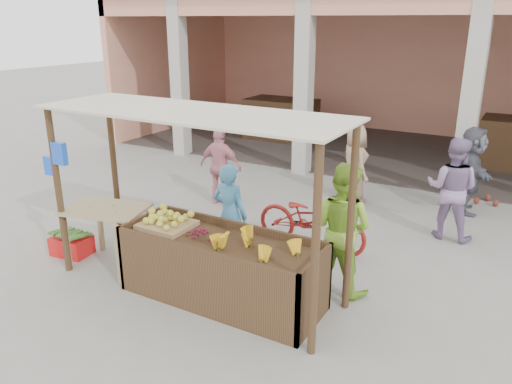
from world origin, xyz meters
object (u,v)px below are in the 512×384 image
Objects in this scene: fruit_stall at (222,271)px; motorcycle at (311,218)px; red_crate at (72,245)px; vendor_blue at (230,212)px; side_table at (107,217)px; vendor_green at (342,225)px.

motorcycle is (0.37, 1.97, 0.10)m from fruit_stall.
motorcycle is at bearing 26.37° from red_crate.
motorcycle is (3.09, 2.03, 0.35)m from red_crate.
red_crate is 2.56m from vendor_blue.
vendor_blue is at bearing 144.08° from motorcycle.
fruit_stall is 1.36× the size of motorcycle.
vendor_blue is 1.38m from motorcycle.
side_table is (-1.92, -0.05, 0.37)m from fruit_stall.
red_crate is (-0.80, -0.01, -0.62)m from side_table.
side_table is 0.78× the size of vendor_blue.
side_table is at bearing -178.54° from fruit_stall.
vendor_blue is (1.47, 0.95, 0.05)m from side_table.
vendor_green reaches higher than motorcycle.
vendor_green is at bearing 3.89° from side_table.
fruit_stall is at bearing -13.30° from side_table.
vendor_green is at bearing -137.31° from motorcycle.
vendor_blue is at bearing 16.09° from red_crate.
red_crate is at bearing 26.31° from vendor_green.
side_table reaches higher than fruit_stall.
vendor_green is (3.93, 1.07, 0.77)m from red_crate.
fruit_stall is 1.95m from side_table.
motorcycle is (-0.84, 0.96, -0.42)m from vendor_green.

